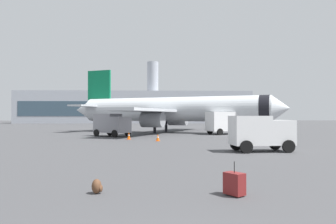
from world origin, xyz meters
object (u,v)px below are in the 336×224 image
(airplane_at_gate, at_px, (171,109))
(traveller_backpack, at_px, (97,187))
(cargo_van, at_px, (260,132))
(service_truck, at_px, (112,124))
(rolling_suitcase, at_px, (234,184))
(safety_cone_far, at_px, (234,129))
(safety_cone_mid, at_px, (158,138))
(fuel_truck, at_px, (227,122))
(safety_cone_near, at_px, (129,136))

(airplane_at_gate, height_order, traveller_backpack, airplane_at_gate)
(cargo_van, bearing_deg, service_truck, 125.96)
(rolling_suitcase, xyz_separation_m, traveller_backpack, (-4.48, 0.44, -0.16))
(rolling_suitcase, bearing_deg, safety_cone_far, 76.39)
(airplane_at_gate, relative_size, traveller_backpack, 71.13)
(cargo_van, bearing_deg, rolling_suitcase, -111.41)
(cargo_van, bearing_deg, safety_cone_mid, 126.12)
(safety_cone_far, bearing_deg, fuel_truck, -110.55)
(service_truck, height_order, fuel_truck, fuel_truck)
(service_truck, xyz_separation_m, cargo_van, (13.34, -18.39, -0.16))
(safety_cone_near, distance_m, rolling_suitcase, 26.17)
(cargo_van, xyz_separation_m, safety_cone_mid, (-7.44, 10.20, -1.10))
(rolling_suitcase, bearing_deg, cargo_van, 68.59)
(safety_cone_far, bearing_deg, traveller_backpack, -109.21)
(safety_cone_near, xyz_separation_m, rolling_suitcase, (5.61, -25.57, -0.02))
(safety_cone_far, bearing_deg, airplane_at_gate, -163.98)
(fuel_truck, distance_m, safety_cone_near, 16.50)
(fuel_truck, height_order, traveller_backpack, fuel_truck)
(safety_cone_far, xyz_separation_m, rolling_suitcase, (-10.55, -43.55, -0.00))
(safety_cone_mid, bearing_deg, safety_cone_far, 57.70)
(service_truck, height_order, traveller_backpack, service_truck)
(rolling_suitcase, bearing_deg, airplane_at_gate, 90.37)
(airplane_at_gate, distance_m, service_truck, 12.38)
(service_truck, xyz_separation_m, fuel_truck, (15.82, 4.21, 0.16))
(fuel_truck, relative_size, safety_cone_far, 8.15)
(service_truck, distance_m, fuel_truck, 16.37)
(fuel_truck, xyz_separation_m, traveller_backpack, (-11.99, -35.03, -1.54))
(airplane_at_gate, height_order, safety_cone_far, airplane_at_gate)
(fuel_truck, relative_size, safety_cone_mid, 9.12)
(airplane_at_gate, bearing_deg, traveller_backpack, -96.02)
(traveller_backpack, bearing_deg, service_truck, 97.08)
(traveller_backpack, bearing_deg, safety_cone_mid, 84.76)
(safety_cone_near, bearing_deg, fuel_truck, 37.03)
(airplane_at_gate, xyz_separation_m, safety_cone_far, (10.81, 3.10, -3.27))
(service_truck, bearing_deg, airplane_at_gate, 48.81)
(safety_cone_far, height_order, rolling_suitcase, rolling_suitcase)
(service_truck, bearing_deg, traveller_backpack, -82.92)
(fuel_truck, distance_m, safety_cone_far, 8.74)
(airplane_at_gate, height_order, fuel_truck, airplane_at_gate)
(rolling_suitcase, height_order, traveller_backpack, rolling_suitcase)
(service_truck, xyz_separation_m, safety_cone_far, (18.85, 12.29, -1.22))
(rolling_suitcase, bearing_deg, safety_cone_near, 102.38)
(airplane_at_gate, relative_size, service_truck, 6.68)
(service_truck, bearing_deg, rolling_suitcase, -75.13)
(airplane_at_gate, height_order, safety_cone_near, airplane_at_gate)
(safety_cone_mid, bearing_deg, fuel_truck, 51.35)
(fuel_truck, height_order, safety_cone_near, fuel_truck)
(airplane_at_gate, bearing_deg, cargo_van, -79.12)
(safety_cone_near, height_order, safety_cone_far, safety_cone_near)
(fuel_truck, height_order, safety_cone_mid, fuel_truck)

